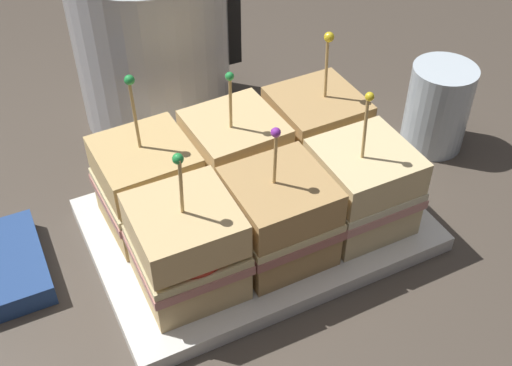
{
  "coord_description": "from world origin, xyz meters",
  "views": [
    {
      "loc": [
        -0.22,
        -0.44,
        0.5
      ],
      "look_at": [
        0.0,
        0.0,
        0.07
      ],
      "focal_mm": 45.0,
      "sensor_mm": 36.0,
      "label": 1
    }
  ],
  "objects": [
    {
      "name": "sandwich_front_right",
      "position": [
        0.1,
        -0.05,
        0.06
      ],
      "size": [
        0.1,
        0.1,
        0.17
      ],
      "color": "beige",
      "rests_on": "serving_platter"
    },
    {
      "name": "kettle_steel",
      "position": [
        -0.01,
        0.26,
        0.11
      ],
      "size": [
        0.21,
        0.19,
        0.24
      ],
      "color": "#B7BABF",
      "rests_on": "ground_plane"
    },
    {
      "name": "sandwich_back_center",
      "position": [
        0.0,
        0.05,
        0.07
      ],
      "size": [
        0.1,
        0.1,
        0.16
      ],
      "color": "#DBB77A",
      "rests_on": "serving_platter"
    },
    {
      "name": "sandwich_front_left",
      "position": [
        -0.1,
        -0.05,
        0.07
      ],
      "size": [
        0.1,
        0.1,
        0.16
      ],
      "color": "#DBB77A",
      "rests_on": "serving_platter"
    },
    {
      "name": "serving_platter",
      "position": [
        0.0,
        0.0,
        0.01
      ],
      "size": [
        0.34,
        0.24,
        0.02
      ],
      "color": "white",
      "rests_on": "ground_plane"
    },
    {
      "name": "sandwich_front_center",
      "position": [
        -0.0,
        -0.05,
        0.06
      ],
      "size": [
        0.1,
        0.1,
        0.15
      ],
      "color": "tan",
      "rests_on": "serving_platter"
    },
    {
      "name": "ground_plane",
      "position": [
        0.0,
        0.0,
        0.0
      ],
      "size": [
        6.0,
        6.0,
        0.0
      ],
      "primitive_type": "plane",
      "color": "#4C4238"
    },
    {
      "name": "sandwich_back_right",
      "position": [
        0.1,
        0.05,
        0.07
      ],
      "size": [
        0.1,
        0.1,
        0.17
      ],
      "color": "tan",
      "rests_on": "serving_platter"
    },
    {
      "name": "sandwich_back_left",
      "position": [
        -0.1,
        0.05,
        0.07
      ],
      "size": [
        0.1,
        0.1,
        0.18
      ],
      "color": "tan",
      "rests_on": "serving_platter"
    },
    {
      "name": "drinking_glass",
      "position": [
        0.27,
        0.04,
        0.05
      ],
      "size": [
        0.08,
        0.08,
        0.11
      ],
      "color": "silver",
      "rests_on": "ground_plane"
    }
  ]
}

